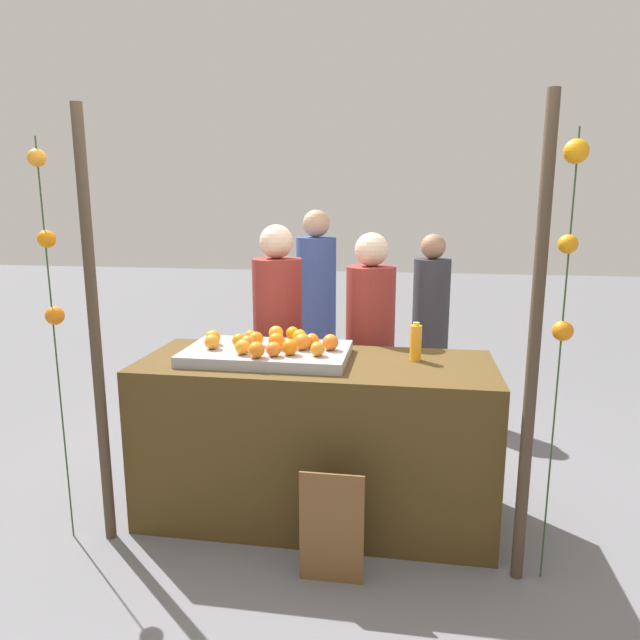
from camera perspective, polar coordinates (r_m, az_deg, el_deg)
The scene contains 31 objects.
ground_plane at distance 3.52m, azimuth -0.41°, elevation -18.66°, with size 24.00×24.00×0.00m, color slate.
stall_counter at distance 3.31m, azimuth -0.42°, elevation -11.77°, with size 1.95×0.76×0.92m, color #4C3819.
orange_tray at distance 3.21m, azimuth -5.28°, elevation -3.34°, with size 0.91×0.54×0.06m, color #9EA0A5.
orange_0 at distance 3.32m, azimuth -6.93°, elevation -1.65°, with size 0.08×0.08×0.08m, color orange.
orange_1 at distance 3.19m, azimuth -0.81°, elevation -2.07°, with size 0.08×0.08×0.08m, color orange.
orange_2 at distance 3.18m, azimuth -4.35°, elevation -2.08°, with size 0.09×0.09×0.09m, color orange.
orange_3 at distance 3.25m, azimuth -6.42°, elevation -1.88°, with size 0.08×0.08×0.08m, color orange.
orange_4 at distance 3.29m, azimuth -2.06°, elevation -1.65°, with size 0.08×0.08×0.08m, color orange.
orange_5 at distance 3.38m, azimuth -2.76°, elevation -1.33°, with size 0.08×0.08×0.08m, color orange.
orange_6 at distance 3.04m, azimuth -3.03°, elevation -2.73°, with size 0.09×0.09×0.09m, color orange.
orange_7 at distance 3.37m, azimuth -4.42°, elevation -1.31°, with size 0.09×0.09×0.09m, color orange.
orange_8 at distance 3.14m, azimuth 1.06°, elevation -2.24°, with size 0.09×0.09×0.09m, color orange.
orange_9 at distance 3.02m, azimuth -4.67°, elevation -2.93°, with size 0.08×0.08×0.08m, color orange.
orange_10 at distance 3.31m, azimuth -10.66°, elevation -1.73°, with size 0.08×0.08×0.08m, color orange.
orange_11 at distance 3.16m, azimuth -7.23°, elevation -2.27°, with size 0.08×0.08×0.08m, color orange.
orange_12 at distance 3.00m, azimuth -6.38°, elevation -2.99°, with size 0.09×0.09×0.09m, color orange.
orange_13 at distance 3.14m, azimuth -1.79°, elevation -2.20°, with size 0.09×0.09×0.09m, color orange.
orange_14 at distance 3.02m, azimuth -0.24°, elevation -2.91°, with size 0.08×0.08×0.08m, color orange.
orange_15 at distance 3.08m, azimuth -7.77°, elevation -2.70°, with size 0.08×0.08×0.08m, color orange.
orange_16 at distance 3.22m, azimuth -10.76°, elevation -2.15°, with size 0.08×0.08×0.08m, color orange.
orange_17 at distance 3.23m, azimuth -8.08°, elevation -2.05°, with size 0.08×0.08×0.08m, color orange.
juice_bottle at distance 3.19m, azimuth 9.56°, elevation -2.23°, with size 0.06×0.06×0.21m.
chalkboard_sign at distance 2.86m, azimuth 1.18°, elevation -20.15°, with size 0.31×0.03×0.57m.
vendor_left at distance 3.88m, azimuth -4.21°, elevation -3.52°, with size 0.33×0.33×1.64m.
vendor_right at distance 3.79m, azimuth 4.98°, elevation -4.24°, with size 0.32×0.32×1.59m.
crowd_person_0 at distance 4.92m, azimuth 10.95°, elevation -1.08°, with size 0.31×0.31×1.53m.
crowd_person_1 at distance 5.01m, azimuth -0.37°, elevation 0.40°, with size 0.34×0.34×1.72m.
canopy_post_left at distance 3.08m, azimuth -21.58°, elevation -1.51°, with size 0.06×0.06×2.24m, color #473828.
canopy_post_right at distance 2.72m, azimuth 20.58°, elevation -3.12°, with size 0.06×0.06×2.24m, color #473828.
garland_strand_left at distance 3.12m, azimuth -25.59°, elevation 6.07°, with size 0.10×0.10×2.09m.
garland_strand_right at distance 2.68m, azimuth 23.66°, elevation 7.41°, with size 0.11×0.10×2.09m.
Camera 1 is at (0.50, -3.00, 1.77)m, focal length 31.99 mm.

